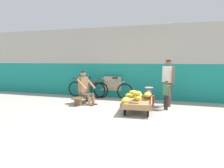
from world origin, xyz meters
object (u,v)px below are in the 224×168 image
(vendor_seated, at_px, (85,88))
(customer_child, at_px, (166,92))
(plastic_crate, at_px, (149,100))
(sign_board, at_px, (113,87))
(low_bench, at_px, (84,98))
(bicycle_far_left, at_px, (112,90))
(banana_cart, at_px, (138,103))
(bicycle_near_left, at_px, (86,89))
(customer_adult, at_px, (168,78))
(weighing_scale, at_px, (149,91))

(vendor_seated, height_order, customer_child, vendor_seated)
(plastic_crate, bearing_deg, sign_board, 152.18)
(low_bench, bearing_deg, bicycle_far_left, 52.63)
(banana_cart, height_order, bicycle_near_left, bicycle_near_left)
(low_bench, height_order, customer_child, customer_child)
(banana_cart, distance_m, plastic_crate, 1.03)
(sign_board, bearing_deg, plastic_crate, -27.82)
(banana_cart, height_order, bicycle_far_left, bicycle_far_left)
(bicycle_far_left, xyz_separation_m, sign_board, (-0.05, 0.26, 0.08))
(customer_adult, height_order, customer_child, customer_adult)
(vendor_seated, bearing_deg, low_bench, 154.93)
(plastic_crate, height_order, sign_board, sign_board)
(sign_board, relative_size, customer_child, 0.98)
(vendor_seated, bearing_deg, customer_adult, 8.15)
(sign_board, relative_size, customer_adult, 0.57)
(plastic_crate, bearing_deg, bicycle_far_left, 159.79)
(banana_cart, bearing_deg, low_bench, 165.36)
(weighing_scale, height_order, bicycle_near_left, bicycle_near_left)
(low_bench, xyz_separation_m, plastic_crate, (2.23, 0.47, -0.05))
(bicycle_far_left, bearing_deg, sign_board, 101.22)
(weighing_scale, height_order, customer_adult, customer_adult)
(banana_cart, distance_m, vendor_seated, 2.01)
(banana_cart, height_order, customer_child, customer_child)
(plastic_crate, bearing_deg, customer_child, -46.01)
(weighing_scale, bearing_deg, low_bench, -168.03)
(low_bench, relative_size, plastic_crate, 3.12)
(low_bench, bearing_deg, vendor_seated, -25.07)
(weighing_scale, xyz_separation_m, sign_board, (-1.51, 0.80, -0.02))
(weighing_scale, relative_size, customer_child, 0.34)
(plastic_crate, bearing_deg, vendor_seated, -166.63)
(bicycle_far_left, bearing_deg, bicycle_near_left, 179.51)
(low_bench, xyz_separation_m, vendor_seated, (0.08, -0.04, 0.37))
(bicycle_far_left, bearing_deg, weighing_scale, -20.24)
(banana_cart, bearing_deg, bicycle_near_left, 146.71)
(low_bench, relative_size, weighing_scale, 3.74)
(sign_board, bearing_deg, low_bench, -119.54)
(sign_board, height_order, customer_child, customer_child)
(sign_board, bearing_deg, bicycle_near_left, -166.80)
(low_bench, distance_m, plastic_crate, 2.28)
(bicycle_far_left, distance_m, customer_child, 2.34)
(bicycle_near_left, bearing_deg, bicycle_far_left, -0.49)
(customer_child, bearing_deg, sign_board, 146.23)
(low_bench, distance_m, sign_board, 1.48)
(vendor_seated, xyz_separation_m, plastic_crate, (2.15, 0.51, -0.42))
(bicycle_near_left, height_order, customer_child, customer_child)
(sign_board, bearing_deg, customer_child, -33.77)
(banana_cart, bearing_deg, customer_adult, 46.34)
(vendor_seated, distance_m, plastic_crate, 2.25)
(bicycle_far_left, bearing_deg, customer_adult, -17.46)
(banana_cart, relative_size, customer_child, 1.69)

